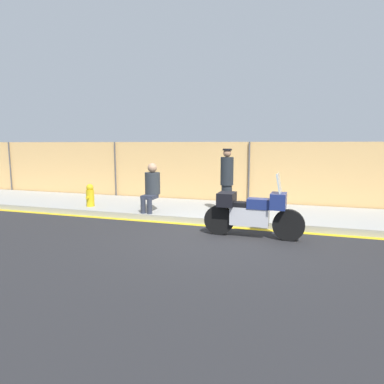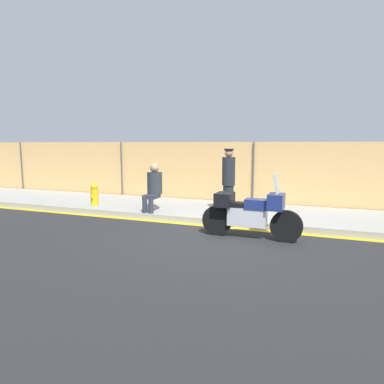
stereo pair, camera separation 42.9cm
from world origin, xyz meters
TOP-DOWN VIEW (x-y plane):
  - ground_plane at (0.00, 0.00)m, footprint 120.00×120.00m
  - sidewalk at (0.00, 2.45)m, footprint 36.18×2.79m
  - curb_paint_stripe at (0.00, 0.96)m, footprint 36.18×0.18m
  - storefront_fence at (0.00, 3.93)m, footprint 34.37×0.17m
  - motorcycle at (0.62, 0.23)m, footprint 2.20×0.53m
  - officer_standing at (-0.33, 2.02)m, footprint 0.35×0.35m
  - person_seated_on_curb at (-2.38, 1.53)m, footprint 0.43×0.71m
  - fire_hydrant at (-4.47, 1.63)m, footprint 0.24×0.30m

SIDE VIEW (x-z plane):
  - ground_plane at x=0.00m, z-range 0.00..0.00m
  - curb_paint_stripe at x=0.00m, z-range 0.00..0.01m
  - sidewalk at x=0.00m, z-range 0.00..0.16m
  - fire_hydrant at x=-4.47m, z-range 0.16..0.84m
  - motorcycle at x=0.62m, z-range -0.14..1.29m
  - person_seated_on_curb at x=-2.38m, z-range 0.23..1.59m
  - storefront_fence at x=0.00m, z-range 0.00..2.11m
  - officer_standing at x=-0.33m, z-range 0.19..1.95m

